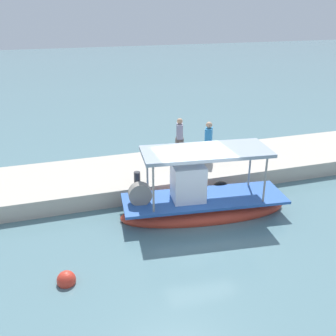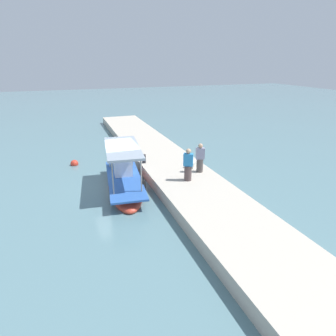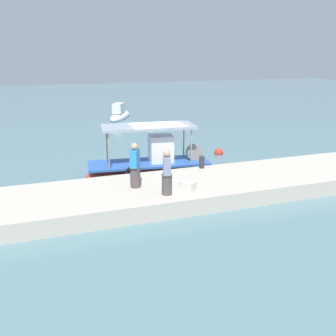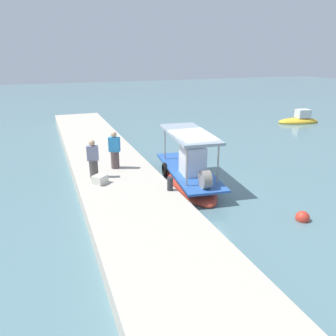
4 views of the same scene
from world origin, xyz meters
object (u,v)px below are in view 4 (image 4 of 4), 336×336
at_px(fisherman_near_bollard, 93,161).
at_px(marker_buoy, 303,218).
at_px(mooring_bollard, 170,184).
at_px(main_fishing_boat, 189,174).
at_px(fisherman_by_crate, 115,152).
at_px(moored_boat_near, 299,120).
at_px(cargo_crate, 100,179).

xyz_separation_m(fisherman_near_bollard, marker_buoy, (5.60, 6.79, -1.33)).
bearing_deg(mooring_bollard, main_fishing_boat, 138.90).
relative_size(fisherman_by_crate, moored_boat_near, 0.45).
height_order(mooring_bollard, marker_buoy, mooring_bollard).
relative_size(fisherman_near_bollard, fisherman_by_crate, 0.96).
xyz_separation_m(fisherman_near_bollard, cargo_crate, (0.87, 0.11, -0.59)).
bearing_deg(cargo_crate, fisherman_near_bollard, -172.60).
distance_m(fisherman_near_bollard, moored_boat_near, 21.61).
relative_size(main_fishing_boat, marker_buoy, 11.90).
bearing_deg(cargo_crate, moored_boat_near, 117.60).
bearing_deg(marker_buoy, main_fishing_boat, -153.53).
bearing_deg(mooring_bollard, fisherman_near_bollard, -134.66).
bearing_deg(main_fishing_boat, moored_boat_near, 123.22).
xyz_separation_m(mooring_bollard, cargo_crate, (-1.74, -2.52, -0.09)).
xyz_separation_m(fisherman_near_bollard, mooring_bollard, (2.60, 2.63, -0.50)).
bearing_deg(main_fishing_boat, cargo_crate, -87.21).
height_order(marker_buoy, moored_boat_near, moored_boat_near).
bearing_deg(moored_boat_near, fisherman_near_bollard, -64.57).
xyz_separation_m(fisherman_by_crate, mooring_bollard, (3.52, 1.48, -0.54)).
bearing_deg(cargo_crate, main_fishing_boat, 92.79).
height_order(main_fishing_boat, fisherman_near_bollard, main_fishing_boat).
height_order(fisherman_by_crate, moored_boat_near, fisherman_by_crate).
bearing_deg(fisherman_near_bollard, marker_buoy, 50.49).
bearing_deg(mooring_bollard, marker_buoy, 54.22).
distance_m(cargo_crate, marker_buoy, 8.21).
xyz_separation_m(main_fishing_boat, marker_buoy, (4.94, 2.46, -0.34)).
distance_m(fisherman_by_crate, mooring_bollard, 3.85).
height_order(fisherman_near_bollard, mooring_bollard, fisherman_near_bollard).
distance_m(fisherman_by_crate, marker_buoy, 8.71).
bearing_deg(marker_buoy, fisherman_by_crate, -139.13).
distance_m(mooring_bollard, cargo_crate, 3.06).
bearing_deg(marker_buoy, fisherman_near_bollard, -129.51).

